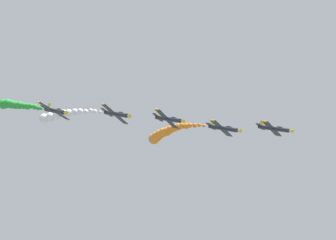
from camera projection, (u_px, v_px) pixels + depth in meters
airplane_lead at (274, 129)px, 100.84m from camera, size 8.24×10.35×5.46m
airplane_left_inner at (223, 128)px, 97.89m from camera, size 8.11×10.35×5.68m
smoke_trail_left_inner at (164, 133)px, 115.31m from camera, size 3.78×23.61×9.22m
airplane_right_inner at (169, 119)px, 98.13m from camera, size 7.58×10.35×6.39m
airplane_left_outer at (116, 114)px, 95.35m from camera, size 7.65×10.35×6.30m
smoke_trail_left_outer at (60, 115)px, 108.61m from camera, size 8.05×22.14×5.36m
airplane_right_outer at (55, 111)px, 93.00m from camera, size 8.18×10.35×5.56m
smoke_trail_right_outer at (13, 105)px, 107.24m from camera, size 4.54×21.47×3.10m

